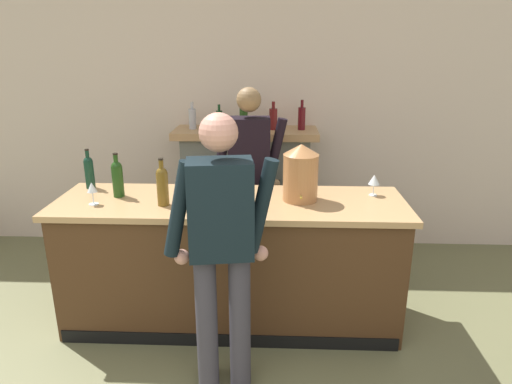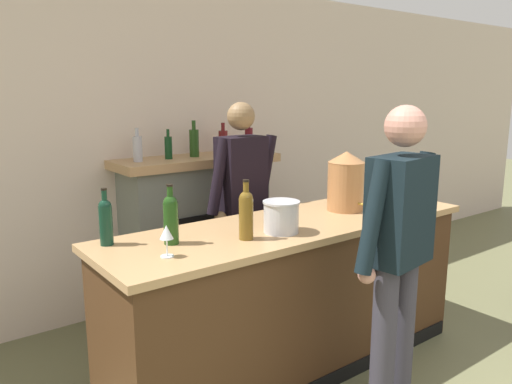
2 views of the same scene
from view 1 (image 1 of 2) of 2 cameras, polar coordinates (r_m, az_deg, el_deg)
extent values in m
cube|color=beige|center=(4.79, -3.90, 9.33)|extent=(12.00, 0.07, 2.75)
cube|color=#462B17|center=(3.57, -3.11, -9.05)|extent=(2.51, 0.70, 0.96)
cube|color=tan|center=(3.36, -3.25, -1.41)|extent=(2.58, 0.77, 0.04)
cube|color=black|center=(3.49, -3.55, -18.05)|extent=(2.46, 0.01, 0.10)
cube|color=slate|center=(4.70, -1.22, -0.34)|extent=(1.24, 0.44, 1.23)
cube|color=black|center=(4.54, -1.39, -3.21)|extent=(0.68, 0.02, 0.79)
cube|color=tan|center=(4.52, -1.29, 7.41)|extent=(1.40, 0.52, 0.07)
cylinder|color=#B0B0BA|center=(4.56, -7.94, 9.03)|extent=(0.07, 0.07, 0.20)
cylinder|color=#B0B0BA|center=(4.54, -8.01, 10.65)|extent=(0.03, 0.03, 0.07)
cylinder|color=#113819|center=(4.52, -4.61, 8.97)|extent=(0.06, 0.06, 0.18)
cylinder|color=#113819|center=(4.50, -4.65, 10.48)|extent=(0.02, 0.02, 0.06)
cylinder|color=#234518|center=(4.49, -1.56, 9.26)|extent=(0.08, 0.08, 0.23)
cylinder|color=#234518|center=(4.47, -1.57, 11.16)|extent=(0.03, 0.03, 0.08)
cylinder|color=maroon|center=(4.49, 2.17, 9.09)|extent=(0.08, 0.08, 0.20)
cylinder|color=maroon|center=(4.47, 2.19, 10.81)|extent=(0.03, 0.03, 0.07)
cylinder|color=#520F16|center=(4.49, 5.73, 9.11)|extent=(0.07, 0.07, 0.22)
cylinder|color=#520F16|center=(4.47, 5.79, 10.94)|extent=(0.03, 0.03, 0.07)
cylinder|color=#35333C|center=(2.89, -2.02, -16.33)|extent=(0.13, 0.13, 0.95)
cube|color=black|center=(3.21, -2.01, -22.12)|extent=(0.13, 0.25, 0.07)
cylinder|color=#35333C|center=(2.89, -6.15, -16.48)|extent=(0.13, 0.13, 0.95)
cube|color=black|center=(3.21, -5.86, -22.26)|extent=(0.13, 0.25, 0.07)
cube|color=black|center=(2.53, -4.47, -2.17)|extent=(0.39, 0.27, 0.56)
cylinder|color=black|center=(2.57, 0.66, -1.83)|extent=(0.20, 0.08, 0.57)
sphere|color=tan|center=(2.70, 0.59, -7.67)|extent=(0.09, 0.09, 0.09)
cylinder|color=black|center=(2.56, -9.64, -2.17)|extent=(0.20, 0.08, 0.57)
sphere|color=tan|center=(2.69, -9.27, -8.01)|extent=(0.09, 0.09, 0.09)
sphere|color=tan|center=(2.42, -4.72, 7.43)|extent=(0.21, 0.21, 0.21)
cylinder|color=#503B37|center=(4.22, -2.19, -4.82)|extent=(0.13, 0.13, 0.93)
cube|color=black|center=(4.34, -2.14, -10.39)|extent=(0.11, 0.24, 0.07)
cylinder|color=#503B37|center=(4.22, 0.54, -4.81)|extent=(0.13, 0.13, 0.93)
cube|color=black|center=(4.34, 0.54, -10.39)|extent=(0.11, 0.24, 0.07)
cube|color=black|center=(3.98, -0.87, 5.19)|extent=(0.37, 0.24, 0.58)
cylinder|color=black|center=(3.97, -4.21, 5.22)|extent=(0.20, 0.08, 0.57)
sphere|color=olive|center=(4.03, -4.13, 0.99)|extent=(0.09, 0.09, 0.09)
cylinder|color=black|center=(3.96, 2.46, 5.25)|extent=(0.20, 0.08, 0.57)
sphere|color=olive|center=(4.02, 2.42, 1.02)|extent=(0.09, 0.09, 0.09)
sphere|color=olive|center=(3.90, -0.91, 11.47)|extent=(0.21, 0.21, 0.21)
cylinder|color=#AF7343|center=(3.33, 5.58, 1.80)|extent=(0.25, 0.25, 0.34)
cone|color=#AF7343|center=(3.27, 5.69, 5.32)|extent=(0.26, 0.26, 0.08)
cylinder|color=#B29333|center=(3.22, 5.66, -0.67)|extent=(0.02, 0.04, 0.02)
cylinder|color=silver|center=(3.23, -7.32, -0.28)|extent=(0.21, 0.21, 0.18)
cylinder|color=silver|center=(3.20, -7.38, 1.34)|extent=(0.22, 0.22, 0.01)
cylinder|color=#1C4013|center=(3.56, -16.88, 1.25)|extent=(0.08, 0.08, 0.23)
sphere|color=#1C4013|center=(3.53, -17.05, 3.06)|extent=(0.08, 0.08, 0.08)
cylinder|color=#1C4013|center=(3.52, -17.12, 3.77)|extent=(0.03, 0.03, 0.09)
cylinder|color=black|center=(3.50, -17.20, 4.58)|extent=(0.04, 0.04, 0.01)
cylinder|color=brown|center=(3.28, -11.59, 0.35)|extent=(0.08, 0.08, 0.24)
sphere|color=brown|center=(3.25, -11.72, 2.35)|extent=(0.08, 0.08, 0.08)
cylinder|color=brown|center=(3.24, -11.77, 3.14)|extent=(0.03, 0.03, 0.09)
cylinder|color=black|center=(3.23, -11.83, 4.04)|extent=(0.04, 0.04, 0.01)
cylinder|color=#113323|center=(3.84, -20.09, 2.05)|extent=(0.07, 0.07, 0.22)
sphere|color=#113323|center=(3.81, -20.26, 3.63)|extent=(0.07, 0.07, 0.07)
cylinder|color=#113323|center=(3.80, -20.33, 4.26)|extent=(0.03, 0.03, 0.09)
cylinder|color=black|center=(3.79, -20.42, 4.97)|extent=(0.03, 0.03, 0.01)
cylinder|color=silver|center=(3.57, 14.40, -0.37)|extent=(0.06, 0.06, 0.01)
cylinder|color=silver|center=(3.56, 14.46, 0.31)|extent=(0.01, 0.01, 0.08)
cone|color=silver|center=(3.53, 14.56, 1.53)|extent=(0.09, 0.09, 0.07)
cylinder|color=silver|center=(3.47, -19.61, -1.44)|extent=(0.07, 0.07, 0.01)
cylinder|color=silver|center=(3.45, -19.70, -0.69)|extent=(0.01, 0.01, 0.09)
cone|color=silver|center=(3.43, -19.84, 0.58)|extent=(0.07, 0.07, 0.07)
camera|label=2|loc=(2.54, -67.86, 0.37)|focal=35.00mm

